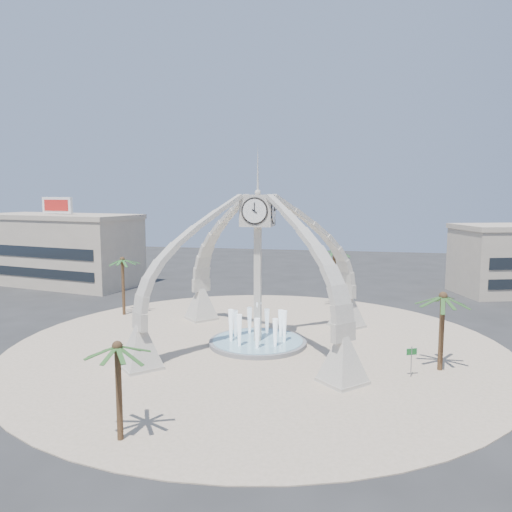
% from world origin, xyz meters
% --- Properties ---
extents(ground, '(140.00, 140.00, 0.00)m').
position_xyz_m(ground, '(0.00, 0.00, 0.00)').
color(ground, '#282828').
rests_on(ground, ground).
extents(plaza, '(40.00, 40.00, 0.06)m').
position_xyz_m(plaza, '(0.00, 0.00, 0.03)').
color(plaza, beige).
rests_on(plaza, ground).
extents(clock_tower, '(17.94, 17.94, 16.30)m').
position_xyz_m(clock_tower, '(-0.00, -0.00, 6.49)').
color(clock_tower, beige).
rests_on(clock_tower, ground).
extents(fountain, '(8.00, 8.00, 3.62)m').
position_xyz_m(fountain, '(0.00, 0.00, 0.29)').
color(fountain, gray).
rests_on(fountain, ground).
extents(building_nw, '(23.75, 13.73, 11.90)m').
position_xyz_m(building_nw, '(-32.00, 22.00, 4.83)').
color(building_nw, '#BFAE95').
rests_on(building_nw, ground).
extents(palm_east, '(4.81, 4.81, 6.05)m').
position_xyz_m(palm_east, '(13.73, -3.26, 5.27)').
color(palm_east, brown).
rests_on(palm_east, ground).
extents(palm_west, '(3.68, 3.68, 6.39)m').
position_xyz_m(palm_west, '(-15.40, 7.26, 5.67)').
color(palm_west, brown).
rests_on(palm_west, ground).
extents(palm_north, '(5.19, 5.19, 7.09)m').
position_xyz_m(palm_north, '(5.46, 15.20, 6.24)').
color(palm_north, brown).
rests_on(palm_north, ground).
extents(palm_south, '(4.04, 4.04, 5.54)m').
position_xyz_m(palm_south, '(-3.70, -16.99, 4.84)').
color(palm_south, brown).
rests_on(palm_south, ground).
extents(street_sign, '(0.75, 0.31, 2.18)m').
position_xyz_m(street_sign, '(11.58, -5.12, 1.56)').
color(street_sign, slate).
rests_on(street_sign, ground).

